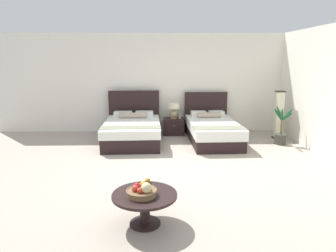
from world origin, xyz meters
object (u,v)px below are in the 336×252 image
Objects in this scene: vase at (180,116)px; loose_apple at (148,180)px; fruit_bowl at (142,191)px; table_lamp at (174,109)px; bed_near_window at (133,130)px; coffee_table at (145,201)px; nightstand at (174,126)px; floor_lamp_corner at (279,115)px; potted_palm at (281,132)px; bed_near_corner at (212,130)px.

vase is 4.51m from loose_apple.
fruit_bowl is (-0.77, -4.86, -0.06)m from vase.
bed_near_window is at bearing -145.07° from table_lamp.
vase is 4.86m from coffee_table.
nightstand is 4.53m from loose_apple.
table_lamp is 4.96m from fruit_bowl.
floor_lamp_corner reaches higher than potted_palm.
floor_lamp_corner is (2.77, -0.51, -0.08)m from table_lamp.
table_lamp is 0.51× the size of coffee_table.
bed_near_corner is 5.79× the size of fruit_bowl.
vase is 4.92m from fruit_bowl.
bed_near_window is 3.88m from floor_lamp_corner.
vase is 0.21× the size of coffee_table.
vase reaches higher than coffee_table.
potted_palm is (2.63, -1.10, -0.41)m from table_lamp.
fruit_bowl is at bearing -99.01° from vase.
coffee_table is at bearing 64.47° from fruit_bowl.
bed_near_window is 1.32m from nightstand.
nightstand is 2.84m from potted_palm.
nightstand is at bearing -90.00° from table_lamp.
floor_lamp_corner reaches higher than bed_near_window.
bed_near_corner reaches higher than coffee_table.
coffee_table is at bearing -98.80° from vase.
nightstand is 0.45× the size of floor_lamp_corner.
loose_apple is at bearing -81.77° from bed_near_window.
floor_lamp_corner reaches higher than coffee_table.
loose_apple is 4.66m from potted_palm.
bed_near_window is 3.80m from loose_apple.
floor_lamp_corner reaches higher than nightstand.
vase is (0.17, -0.06, -0.17)m from table_lamp.
table_lamp is 4.91m from coffee_table.
potted_palm reaches higher than fruit_bowl.
nightstand is 1.35× the size of table_lamp.
bed_near_corner is 4.38m from coffee_table.
bed_near_window reaches higher than potted_palm.
bed_near_corner reaches higher than table_lamp.
bed_near_window is 3.73m from potted_palm.
floor_lamp_corner is 1.34× the size of potted_palm.
vase is at bearing 29.07° from bed_near_window.
nightstand is at bearing 83.08° from loose_apple.
loose_apple is at bearing -99.14° from vase.
table_lamp is 5.77× the size of loose_apple.
bed_near_window is 5.19× the size of table_lamp.
bed_near_corner is 1.30m from table_lamp.
bed_near_window is at bearing -145.78° from nightstand.
loose_apple is (-0.55, -4.51, -0.25)m from table_lamp.
floor_lamp_corner is at bearing -10.43° from table_lamp.
bed_near_corner is at bearing -41.43° from vase.
potted_palm is at bearing 49.58° from coffee_table.
floor_lamp_corner reaches higher than vase.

